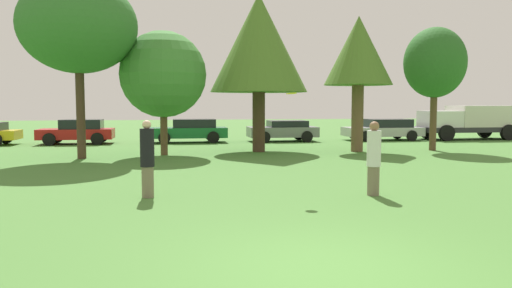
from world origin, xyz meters
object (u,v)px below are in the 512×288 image
(person_thrower, at_px, (147,159))
(tree_2, at_px, (163,75))
(person_catcher, at_px, (374,158))
(parked_car_grey, at_px, (283,130))
(tree_4, at_px, (358,53))
(tree_1, at_px, (78,26))
(frisbee, at_px, (291,93))
(tree_5, at_px, (435,63))
(tree_3, at_px, (259,44))
(parked_car_silver, at_px, (384,129))
(delivery_truck_white, at_px, (472,120))
(parked_car_red, at_px, (78,131))
(parked_car_green, at_px, (190,130))

(person_thrower, distance_m, tree_2, 9.84)
(person_catcher, xyz_separation_m, parked_car_grey, (1.49, 16.60, -0.25))
(tree_4, bearing_deg, tree_1, -175.09)
(frisbee, xyz_separation_m, tree_5, (9.00, 9.79, 1.59))
(frisbee, bearing_deg, tree_3, 84.55)
(tree_2, bearing_deg, tree_4, 0.68)
(person_thrower, bearing_deg, tree_5, 44.30)
(parked_car_grey, distance_m, parked_car_silver, 6.03)
(delivery_truck_white, bearing_deg, person_thrower, 40.23)
(tree_5, bearing_deg, frisbee, -132.60)
(person_thrower, xyz_separation_m, tree_2, (0.17, 9.53, 2.45))
(parked_car_grey, height_order, delivery_truck_white, delivery_truck_white)
(person_thrower, height_order, tree_4, tree_4)
(person_thrower, height_order, frisbee, frisbee)
(person_catcher, bearing_deg, tree_2, -56.99)
(person_catcher, height_order, parked_car_silver, person_catcher)
(frisbee, distance_m, tree_4, 11.40)
(tree_1, relative_size, parked_car_silver, 1.54)
(frisbee, bearing_deg, parked_car_grey, 78.19)
(tree_1, bearing_deg, person_thrower, -70.86)
(tree_5, bearing_deg, tree_2, -179.81)
(tree_1, relative_size, tree_2, 1.35)
(person_catcher, bearing_deg, parked_car_red, -53.15)
(tree_1, bearing_deg, delivery_truck_white, 18.63)
(tree_3, height_order, tree_5, tree_3)
(person_thrower, distance_m, parked_car_silver, 20.40)
(person_thrower, relative_size, tree_4, 0.30)
(tree_3, bearing_deg, tree_5, -5.11)
(person_catcher, xyz_separation_m, parked_car_green, (-3.79, 16.63, -0.21))
(person_thrower, bearing_deg, tree_4, 54.39)
(person_thrower, bearing_deg, parked_car_silver, 57.80)
(person_catcher, bearing_deg, frisbee, -4.57)
(person_thrower, bearing_deg, tree_3, 73.67)
(tree_3, distance_m, parked_car_green, 7.63)
(tree_2, relative_size, parked_car_grey, 1.32)
(tree_1, distance_m, parked_car_red, 8.71)
(person_thrower, bearing_deg, parked_car_red, 112.17)
(tree_1, xyz_separation_m, parked_car_silver, (15.74, 7.30, -4.47))
(parked_car_red, height_order, parked_car_green, parked_car_red)
(person_thrower, distance_m, tree_4, 13.44)
(delivery_truck_white, bearing_deg, parked_car_green, -1.44)
(parked_car_green, xyz_separation_m, parked_car_silver, (11.32, -0.11, -0.03))
(person_catcher, distance_m, parked_car_silver, 18.15)
(tree_4, relative_size, parked_car_grey, 1.54)
(parked_car_red, bearing_deg, tree_1, 100.87)
(tree_4, bearing_deg, tree_5, -0.97)
(frisbee, height_order, tree_1, tree_1)
(tree_3, bearing_deg, tree_1, -167.23)
(frisbee, relative_size, parked_car_grey, 0.06)
(frisbee, xyz_separation_m, parked_car_silver, (9.43, 16.15, -1.74))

